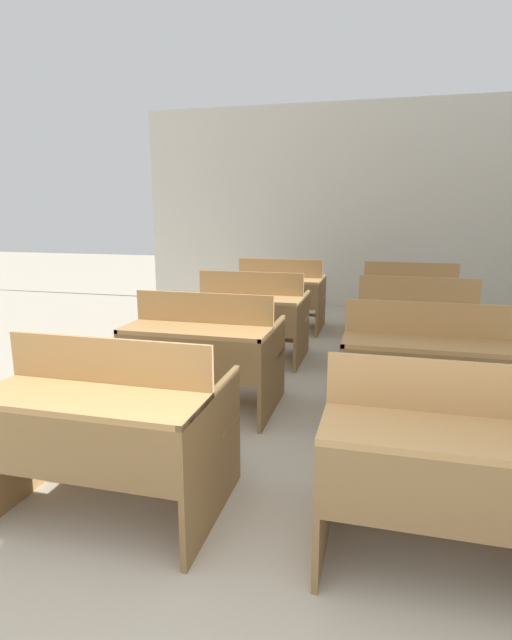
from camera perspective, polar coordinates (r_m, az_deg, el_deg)
wall_back at (r=8.10m, az=10.55°, el=12.55°), size 6.65×0.06×3.12m
bench_front_left at (r=2.66m, az=-16.27°, el=-11.50°), size 1.09×0.82×0.91m
bench_front_right at (r=2.37m, az=21.54°, el=-14.99°), size 1.09×0.82×0.91m
bench_second_left at (r=3.85m, az=-5.97°, el=-3.54°), size 1.09×0.82×0.91m
bench_second_right at (r=3.65m, az=18.58°, el=-5.06°), size 1.09×0.82×0.91m
bench_third_left at (r=5.11m, az=-0.66°, el=0.50°), size 1.09×0.82×0.91m
bench_third_right at (r=4.96m, az=17.82°, el=-0.47°), size 1.09×0.82×0.91m
bench_back_left at (r=6.44m, az=2.71°, el=2.97°), size 1.09×0.82×0.91m
bench_back_right at (r=6.31m, az=17.08°, el=2.23°), size 1.09×0.82×0.91m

